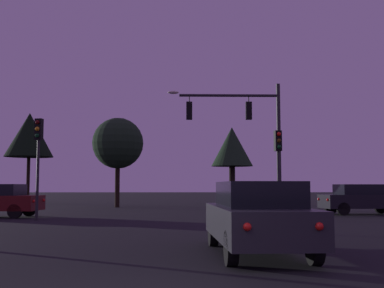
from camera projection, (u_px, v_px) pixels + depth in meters
name	position (u px, v px, depth m)	size (l,w,h in m)	color
ground_plane	(167.00, 209.00, 30.41)	(168.00, 168.00, 0.00)	black
traffic_signal_mast_arm	(247.00, 125.00, 24.52)	(5.69, 0.41, 6.61)	#232326
traffic_light_corner_left	(38.00, 148.00, 20.55)	(0.35, 0.38, 4.28)	#232326
traffic_light_corner_right	(278.00, 156.00, 21.25)	(0.33, 0.37, 3.86)	#232326
car_nearside_lane	(257.00, 216.00, 10.22)	(1.83, 4.59, 1.52)	#232328
car_crossing_right	(362.00, 199.00, 24.65)	(4.26, 2.00, 1.52)	black
tree_behind_sign	(29.00, 135.00, 41.17)	(4.03, 4.03, 7.63)	black
tree_left_far	(232.00, 147.00, 38.21)	(3.25, 3.25, 6.06)	black
tree_center_horizon	(118.00, 143.00, 33.22)	(3.47, 3.47, 6.09)	black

